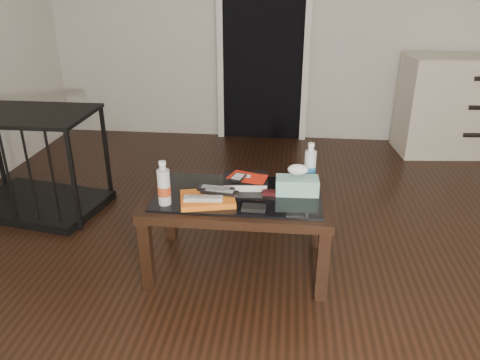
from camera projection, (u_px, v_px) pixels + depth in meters
The scene contains 17 objects.
ground at pixel (304, 279), 2.61m from camera, with size 5.00×5.00×0.00m, color black.
doorway at pixel (263, 35), 4.48m from camera, with size 0.90×0.08×2.07m.
coffee_table at pixel (238, 204), 2.58m from camera, with size 1.00×0.60×0.46m.
dresser at pixel (468, 106), 4.31m from camera, with size 1.24×0.60×0.90m.
pet_crate at pixel (35, 178), 3.32m from camera, with size 0.99×0.75×0.71m.
magazines at pixel (207, 199), 2.46m from camera, with size 0.28×0.21×0.03m, color #D35E13.
remote_silver at pixel (203, 198), 2.41m from camera, with size 0.20×0.05×0.02m, color #A5A5A9.
remote_black_front at pixel (220, 192), 2.48m from camera, with size 0.20×0.05×0.02m, color black.
remote_black_back at pixel (216, 189), 2.51m from camera, with size 0.20×0.05×0.02m, color black.
textbook at pixel (245, 181), 2.65m from camera, with size 0.25×0.20×0.05m, color black.
dvd_mailers at pixel (246, 177), 2.64m from camera, with size 0.19×0.14×0.01m, color red.
ipod at pixel (238, 177), 2.61m from camera, with size 0.06×0.10×0.02m, color black.
flip_phone at pixel (271, 193), 2.54m from camera, with size 0.09×0.05×0.02m, color black.
wallet at pixel (254, 208), 2.38m from camera, with size 0.12×0.07×0.02m, color black.
water_bottle_left at pixel (164, 183), 2.39m from camera, with size 0.07×0.07×0.24m, color #B4BBBF.
water_bottle_right at pixel (310, 163), 2.65m from camera, with size 0.07×0.07×0.24m, color silver.
tissue_box at pixel (297, 186), 2.54m from camera, with size 0.23×0.12×0.09m, color teal.
Camera 1 is at (-0.13, -2.19, 1.56)m, focal length 35.00 mm.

